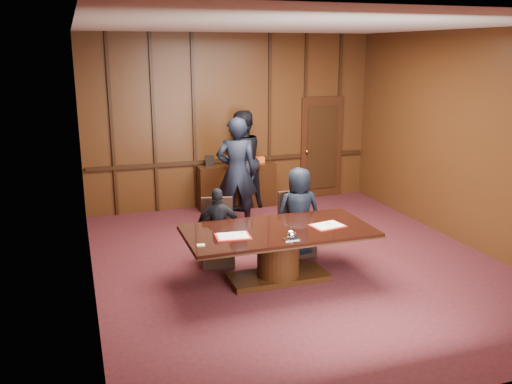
# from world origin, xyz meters

# --- Properties ---
(room) EXTENTS (7.00, 7.04, 3.50)m
(room) POSITION_xyz_m (0.07, 0.14, 1.72)
(room) COLOR #330E13
(room) RESTS_ON ground
(sideboard) EXTENTS (1.60, 0.45, 1.54)m
(sideboard) POSITION_xyz_m (0.00, 3.26, 0.49)
(sideboard) COLOR black
(sideboard) RESTS_ON ground
(conference_table) EXTENTS (2.62, 1.32, 0.76)m
(conference_table) POSITION_xyz_m (-0.51, -0.47, 0.51)
(conference_table) COLOR black
(conference_table) RESTS_ON ground
(folder_left) EXTENTS (0.49, 0.37, 0.02)m
(folder_left) POSITION_xyz_m (-1.20, -0.58, 0.77)
(folder_left) COLOR #AC160F
(folder_left) RESTS_ON conference_table
(folder_right) EXTENTS (0.51, 0.41, 0.02)m
(folder_right) POSITION_xyz_m (0.19, -0.58, 0.77)
(folder_right) COLOR #AC160F
(folder_right) RESTS_ON conference_table
(inkstand) EXTENTS (0.20, 0.14, 0.12)m
(inkstand) POSITION_xyz_m (-0.51, -0.92, 0.81)
(inkstand) COLOR white
(inkstand) RESTS_ON conference_table
(notepad) EXTENTS (0.11, 0.08, 0.01)m
(notepad) POSITION_xyz_m (-1.68, -0.77, 0.77)
(notepad) COLOR #E7CE71
(notepad) RESTS_ON conference_table
(chair_left) EXTENTS (0.57, 0.57, 0.99)m
(chair_left) POSITION_xyz_m (-1.15, 0.41, 0.29)
(chair_left) COLOR black
(chair_left) RESTS_ON ground
(chair_right) EXTENTS (0.50, 0.50, 0.99)m
(chair_right) POSITION_xyz_m (0.14, 0.41, 0.29)
(chair_right) COLOR black
(chair_right) RESTS_ON ground
(signatory_left) EXTENTS (0.75, 0.43, 1.20)m
(signatory_left) POSITION_xyz_m (-1.16, 0.33, 0.60)
(signatory_left) COLOR black
(signatory_left) RESTS_ON ground
(signatory_right) EXTENTS (0.74, 0.53, 1.42)m
(signatory_right) POSITION_xyz_m (0.14, 0.33, 0.71)
(signatory_right) COLOR black
(signatory_right) RESTS_ON ground
(witness_left) EXTENTS (0.85, 0.69, 2.03)m
(witness_left) POSITION_xyz_m (-0.36, 2.02, 1.01)
(witness_left) COLOR black
(witness_left) RESTS_ON ground
(witness_right) EXTENTS (1.20, 1.08, 2.01)m
(witness_right) POSITION_xyz_m (0.05, 3.09, 1.01)
(witness_right) COLOR black
(witness_right) RESTS_ON ground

